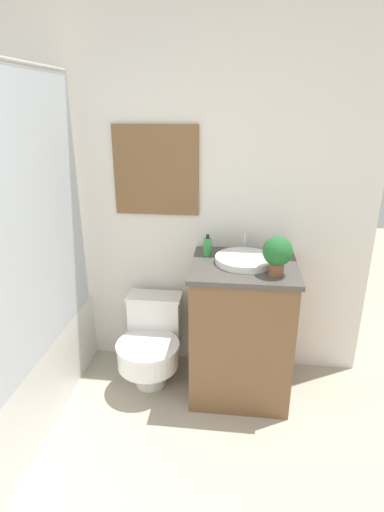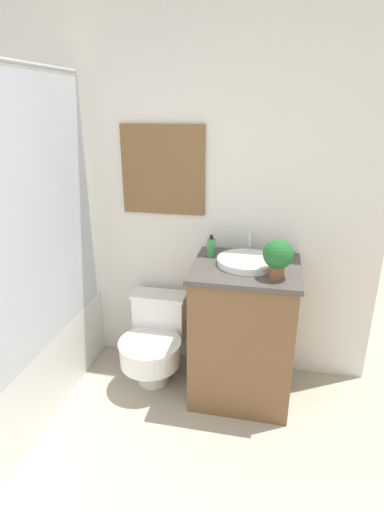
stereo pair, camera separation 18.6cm
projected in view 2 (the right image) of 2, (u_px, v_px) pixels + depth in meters
wall_back at (144, 190)px, 2.66m from camera, size 3.10×0.07×2.50m
shower_area at (3, 366)px, 2.43m from camera, size 0.69×1.48×1.98m
toilet at (154, 340)px, 2.70m from camera, size 0.41×0.54×0.57m
vanity at (243, 331)px, 2.51m from camera, size 0.63×0.57×0.89m
sink at (247, 261)px, 2.36m from camera, size 0.35×0.39×0.13m
soap_bottle at (211, 247)px, 2.48m from camera, size 0.05×0.05×0.14m
potted_plant at (278, 256)px, 2.15m from camera, size 0.17×0.17×0.22m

